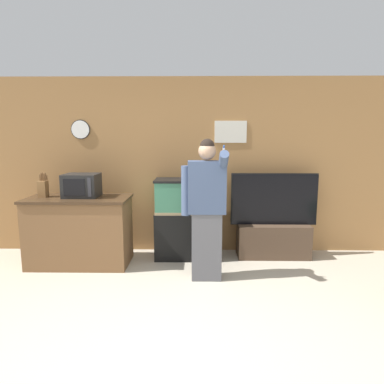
% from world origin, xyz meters
% --- Properties ---
extents(ground_plane, '(18.00, 18.00, 0.00)m').
position_xyz_m(ground_plane, '(0.00, 0.00, 0.00)').
color(ground_plane, '#B2A893').
extents(wall_back_paneled, '(10.00, 0.08, 2.60)m').
position_xyz_m(wall_back_paneled, '(-0.00, 2.59, 1.30)').
color(wall_back_paneled, olive).
rests_on(wall_back_paneled, ground_plane).
extents(counter_island, '(1.37, 0.68, 0.93)m').
position_xyz_m(counter_island, '(-1.38, 1.94, 0.47)').
color(counter_island, brown).
rests_on(counter_island, ground_plane).
extents(microwave, '(0.45, 0.38, 0.31)m').
position_xyz_m(microwave, '(-1.34, 1.99, 1.09)').
color(microwave, black).
rests_on(microwave, counter_island).
extents(knife_block, '(0.11, 0.12, 0.33)m').
position_xyz_m(knife_block, '(-1.86, 1.97, 1.06)').
color(knife_block, brown).
rests_on(knife_block, counter_island).
extents(aquarium_on_stand, '(0.87, 0.47, 1.15)m').
position_xyz_m(aquarium_on_stand, '(0.05, 2.24, 0.57)').
color(aquarium_on_stand, black).
rests_on(aquarium_on_stand, ground_plane).
extents(tv_on_stand, '(1.24, 0.40, 1.23)m').
position_xyz_m(tv_on_stand, '(1.33, 2.28, 0.37)').
color(tv_on_stand, '#4C3828').
rests_on(tv_on_stand, ground_plane).
extents(person_standing, '(0.54, 0.41, 1.72)m').
position_xyz_m(person_standing, '(0.33, 1.47, 0.90)').
color(person_standing, '#515156').
rests_on(person_standing, ground_plane).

